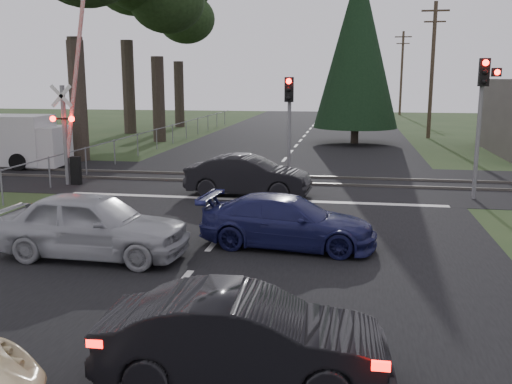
% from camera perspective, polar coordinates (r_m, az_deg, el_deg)
% --- Properties ---
extents(ground, '(120.00, 120.00, 0.00)m').
position_cam_1_polar(ground, '(11.71, -7.61, -9.13)').
color(ground, '#263C1B').
rests_on(ground, ground).
extents(road, '(14.00, 100.00, 0.01)m').
position_cam_1_polar(road, '(21.13, 0.34, 0.25)').
color(road, black).
rests_on(road, ground).
extents(rail_corridor, '(120.00, 8.00, 0.01)m').
position_cam_1_polar(rail_corridor, '(23.07, 1.13, 1.20)').
color(rail_corridor, black).
rests_on(rail_corridor, ground).
extents(stop_line, '(13.00, 0.35, 0.00)m').
position_cam_1_polar(stop_line, '(19.39, -0.51, -0.74)').
color(stop_line, silver).
rests_on(stop_line, ground).
extents(rail_near, '(120.00, 0.12, 0.10)m').
position_cam_1_polar(rail_near, '(22.29, 0.83, 0.95)').
color(rail_near, '#59544C').
rests_on(rail_near, ground).
extents(rail_far, '(120.00, 0.12, 0.10)m').
position_cam_1_polar(rail_far, '(23.85, 1.41, 1.64)').
color(rail_far, '#59544C').
rests_on(rail_far, ground).
extents(crossing_signal, '(1.62, 0.38, 6.96)m').
position_cam_1_polar(crossing_signal, '(22.94, -18.08, 5.76)').
color(crossing_signal, slate).
rests_on(crossing_signal, ground).
extents(traffic_signal_right, '(0.68, 0.48, 4.70)m').
position_cam_1_polar(traffic_signal_right, '(20.40, 21.75, 8.42)').
color(traffic_signal_right, slate).
rests_on(traffic_signal_right, ground).
extents(traffic_signal_center, '(0.32, 0.48, 4.10)m').
position_cam_1_polar(traffic_signal_center, '(21.31, 3.32, 7.92)').
color(traffic_signal_center, slate).
rests_on(traffic_signal_center, ground).
extents(utility_pole_mid, '(1.80, 0.26, 9.00)m').
position_cam_1_polar(utility_pole_mid, '(40.80, 17.21, 11.79)').
color(utility_pole_mid, '#4C3D2D').
rests_on(utility_pole_mid, ground).
extents(utility_pole_far, '(1.80, 0.26, 9.00)m').
position_cam_1_polar(utility_pole_far, '(65.68, 14.36, 11.59)').
color(utility_pole_far, '#4C3D2D').
rests_on(utility_pole_far, ground).
extents(euc_tree_e, '(6.00, 6.00, 13.20)m').
position_cam_1_polar(euc_tree_e, '(48.92, -7.91, 17.65)').
color(euc_tree_e, '#473D33').
rests_on(euc_tree_e, ground).
extents(conifer_tree, '(5.20, 5.20, 11.00)m').
position_cam_1_polar(conifer_tree, '(36.52, 10.13, 14.20)').
color(conifer_tree, '#473D33').
rests_on(conifer_tree, ground).
extents(fence_left, '(0.10, 36.00, 1.20)m').
position_cam_1_polar(fence_left, '(35.03, -9.06, 4.54)').
color(fence_left, slate).
rests_on(fence_left, ground).
extents(dark_hatchback, '(3.98, 1.59, 1.29)m').
position_cam_1_polar(dark_hatchback, '(7.89, -1.24, -14.47)').
color(dark_hatchback, black).
rests_on(dark_hatchback, ground).
extents(silver_car, '(4.51, 1.95, 1.52)m').
position_cam_1_polar(silver_car, '(13.62, -16.05, -3.20)').
color(silver_car, '#A0A2A8').
rests_on(silver_car, ground).
extents(blue_sedan, '(4.45, 2.14, 1.25)m').
position_cam_1_polar(blue_sedan, '(13.96, 3.22, -2.98)').
color(blue_sedan, '#191B4C').
rests_on(blue_sedan, ground).
extents(dark_car_far, '(4.40, 1.77, 1.42)m').
position_cam_1_polar(dark_car_far, '(19.87, -0.79, 1.61)').
color(dark_car_far, black).
rests_on(dark_car_far, ground).
extents(white_van, '(6.23, 2.65, 2.39)m').
position_cam_1_polar(white_van, '(28.97, -24.08, 4.70)').
color(white_van, silver).
rests_on(white_van, ground).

